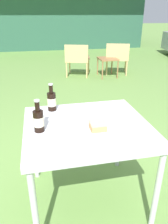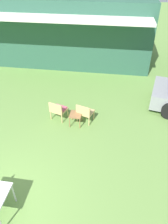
# 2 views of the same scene
# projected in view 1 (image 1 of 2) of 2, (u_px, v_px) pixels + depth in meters

# --- Properties ---
(ground_plane) EXTENTS (60.00, 60.00, 0.00)m
(ground_plane) POSITION_uv_depth(u_px,v_px,m) (87.00, 198.00, 1.82)
(ground_plane) COLOR #6B9347
(cabin_building) EXTENTS (8.64, 4.84, 3.34)m
(cabin_building) POSITION_uv_depth(u_px,v_px,m) (37.00, 6.00, 9.69)
(cabin_building) COLOR #2D5B47
(cabin_building) RESTS_ON ground_plane
(wicker_chair_cushioned) EXTENTS (0.66, 0.62, 0.75)m
(wicker_chair_cushioned) POSITION_uv_depth(u_px,v_px,m) (77.00, 58.00, 5.13)
(wicker_chair_cushioned) COLOR tan
(wicker_chair_cushioned) RESTS_ON ground_plane
(wicker_chair_plain) EXTENTS (0.65, 0.62, 0.75)m
(wicker_chair_plain) POSITION_uv_depth(u_px,v_px,m) (117.00, 56.00, 5.30)
(wicker_chair_plain) COLOR tan
(wicker_chair_plain) RESTS_ON ground_plane
(garden_side_table) EXTENTS (0.41, 0.47, 0.44)m
(garden_side_table) POSITION_uv_depth(u_px,v_px,m) (108.00, 61.00, 5.10)
(garden_side_table) COLOR #996B42
(garden_side_table) RESTS_ON ground_plane
(patio_table) EXTENTS (0.87, 0.79, 0.69)m
(patio_table) POSITION_uv_depth(u_px,v_px,m) (87.00, 132.00, 1.56)
(patio_table) COLOR silver
(patio_table) RESTS_ON ground_plane
(cake_on_plate) EXTENTS (0.23, 0.23, 0.07)m
(cake_on_plate) POSITION_uv_depth(u_px,v_px,m) (96.00, 128.00, 1.44)
(cake_on_plate) COLOR white
(cake_on_plate) RESTS_ON patio_table
(cola_bottle_near) EXTENTS (0.07, 0.07, 0.22)m
(cola_bottle_near) POSITION_uv_depth(u_px,v_px,m) (52.00, 101.00, 1.72)
(cola_bottle_near) COLOR black
(cola_bottle_near) RESTS_ON patio_table
(cola_bottle_far) EXTENTS (0.07, 0.07, 0.22)m
(cola_bottle_far) POSITION_uv_depth(u_px,v_px,m) (39.00, 120.00, 1.41)
(cola_bottle_far) COLOR black
(cola_bottle_far) RESTS_ON patio_table
(fork) EXTENTS (0.19, 0.02, 0.01)m
(fork) POSITION_uv_depth(u_px,v_px,m) (85.00, 130.00, 1.45)
(fork) COLOR silver
(fork) RESTS_ON patio_table
(loose_bottle_cap) EXTENTS (0.03, 0.03, 0.01)m
(loose_bottle_cap) POSITION_uv_depth(u_px,v_px,m) (83.00, 120.00, 1.57)
(loose_bottle_cap) COLOR silver
(loose_bottle_cap) RESTS_ON patio_table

